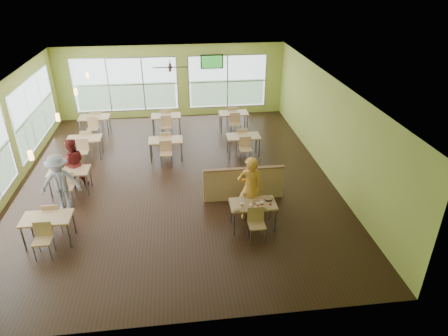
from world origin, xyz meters
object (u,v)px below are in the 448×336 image
(food_basket, at_px, (268,199))
(man_plaid, at_px, (250,188))
(main_table, at_px, (253,207))
(half_wall_divider, at_px, (244,184))

(food_basket, bearing_deg, man_plaid, 144.06)
(food_basket, bearing_deg, main_table, -163.78)
(main_table, bearing_deg, half_wall_divider, 90.00)
(main_table, bearing_deg, food_basket, 16.22)
(man_plaid, xyz_separation_m, food_basket, (0.44, -0.32, -0.16))
(main_table, relative_size, man_plaid, 0.81)
(main_table, bearing_deg, man_plaid, 90.58)
(half_wall_divider, bearing_deg, food_basket, -71.82)
(main_table, height_order, man_plaid, man_plaid)
(main_table, distance_m, man_plaid, 0.54)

